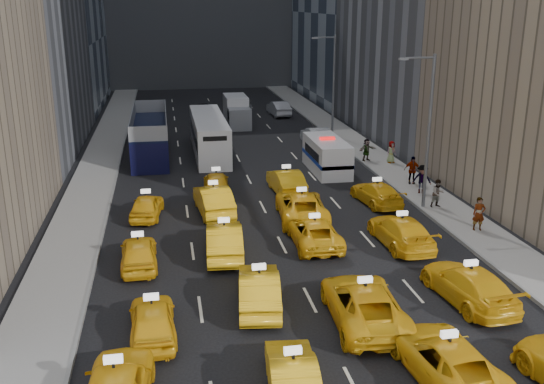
{
  "coord_description": "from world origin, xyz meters",
  "views": [
    {
      "loc": [
        -5.5,
        -19.84,
        11.75
      ],
      "look_at": [
        -0.05,
        10.59,
        2.0
      ],
      "focal_mm": 40.0,
      "sensor_mm": 36.0,
      "label": 1
    }
  ],
  "objects_px": {
    "double_decker": "(150,134)",
    "box_truck": "(237,111)",
    "taxi_2": "(447,359)",
    "taxi_1": "(293,376)",
    "nypd_van": "(327,156)",
    "pedestrian_0": "(479,214)",
    "city_bus": "(209,135)"
  },
  "relations": [
    {
      "from": "nypd_van",
      "to": "box_truck",
      "type": "bearing_deg",
      "value": 107.15
    },
    {
      "from": "double_decker",
      "to": "taxi_2",
      "type": "bearing_deg",
      "value": -71.81
    },
    {
      "from": "taxi_1",
      "to": "city_bus",
      "type": "height_order",
      "value": "city_bus"
    },
    {
      "from": "city_bus",
      "to": "nypd_van",
      "type": "bearing_deg",
      "value": -33.84
    },
    {
      "from": "double_decker",
      "to": "box_truck",
      "type": "xyz_separation_m",
      "value": [
        8.23,
        10.92,
        -0.32
      ]
    },
    {
      "from": "taxi_1",
      "to": "nypd_van",
      "type": "xyz_separation_m",
      "value": [
        7.86,
        25.15,
        0.45
      ]
    },
    {
      "from": "taxi_1",
      "to": "double_decker",
      "type": "xyz_separation_m",
      "value": [
        -4.67,
        32.3,
        1.02
      ]
    },
    {
      "from": "double_decker",
      "to": "city_bus",
      "type": "height_order",
      "value": "double_decker"
    },
    {
      "from": "taxi_1",
      "to": "city_bus",
      "type": "xyz_separation_m",
      "value": [
        -0.04,
        32.08,
        0.8
      ]
    },
    {
      "from": "double_decker",
      "to": "pedestrian_0",
      "type": "bearing_deg",
      "value": -48.34
    },
    {
      "from": "taxi_2",
      "to": "nypd_van",
      "type": "bearing_deg",
      "value": -100.84
    },
    {
      "from": "taxi_2",
      "to": "double_decker",
      "type": "relative_size",
      "value": 0.43
    },
    {
      "from": "taxi_2",
      "to": "double_decker",
      "type": "distance_m",
      "value": 33.75
    },
    {
      "from": "nypd_van",
      "to": "double_decker",
      "type": "xyz_separation_m",
      "value": [
        -12.53,
        7.15,
        0.57
      ]
    },
    {
      "from": "taxi_1",
      "to": "taxi_2",
      "type": "height_order",
      "value": "taxi_2"
    },
    {
      "from": "nypd_van",
      "to": "pedestrian_0",
      "type": "relative_size",
      "value": 3.33
    },
    {
      "from": "nypd_van",
      "to": "taxi_2",
      "type": "bearing_deg",
      "value": -92.5
    },
    {
      "from": "box_truck",
      "to": "pedestrian_0",
      "type": "bearing_deg",
      "value": -78.63
    },
    {
      "from": "taxi_2",
      "to": "city_bus",
      "type": "relative_size",
      "value": 0.43
    },
    {
      "from": "taxi_1",
      "to": "pedestrian_0",
      "type": "bearing_deg",
      "value": -130.89
    },
    {
      "from": "box_truck",
      "to": "pedestrian_0",
      "type": "height_order",
      "value": "box_truck"
    },
    {
      "from": "city_bus",
      "to": "box_truck",
      "type": "bearing_deg",
      "value": 79.48
    },
    {
      "from": "nypd_van",
      "to": "city_bus",
      "type": "height_order",
      "value": "city_bus"
    },
    {
      "from": "double_decker",
      "to": "box_truck",
      "type": "relative_size",
      "value": 1.88
    },
    {
      "from": "taxi_2",
      "to": "nypd_van",
      "type": "height_order",
      "value": "nypd_van"
    },
    {
      "from": "nypd_van",
      "to": "double_decker",
      "type": "relative_size",
      "value": 0.5
    },
    {
      "from": "taxi_1",
      "to": "taxi_2",
      "type": "xyz_separation_m",
      "value": [
        5.1,
        0.02,
        0.01
      ]
    },
    {
      "from": "nypd_van",
      "to": "city_bus",
      "type": "bearing_deg",
      "value": 142.52
    },
    {
      "from": "double_decker",
      "to": "taxi_1",
      "type": "bearing_deg",
      "value": -80.42
    },
    {
      "from": "taxi_1",
      "to": "city_bus",
      "type": "distance_m",
      "value": 32.09
    },
    {
      "from": "taxi_1",
      "to": "nypd_van",
      "type": "distance_m",
      "value": 26.35
    },
    {
      "from": "taxi_2",
      "to": "nypd_van",
      "type": "relative_size",
      "value": 0.85
    }
  ]
}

